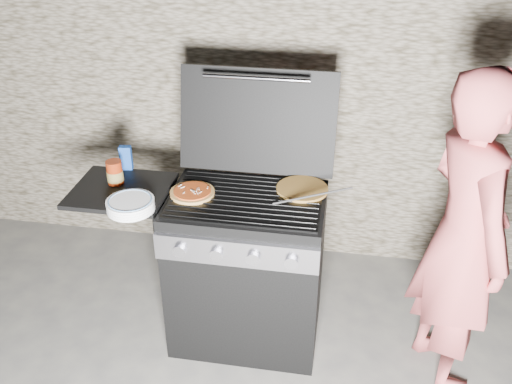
% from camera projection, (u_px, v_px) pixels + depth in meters
% --- Properties ---
extents(ground, '(50.00, 50.00, 0.00)m').
position_uv_depth(ground, '(248.00, 331.00, 3.34)').
color(ground, '#454444').
extents(stone_wall, '(8.00, 0.35, 1.80)m').
position_uv_depth(stone_wall, '(275.00, 120.00, 3.78)').
color(stone_wall, gray).
rests_on(stone_wall, ground).
extents(gas_grill, '(1.34, 0.79, 0.91)m').
position_uv_depth(gas_grill, '(203.00, 265.00, 3.15)').
color(gas_grill, black).
rests_on(gas_grill, ground).
extents(pizza_topped, '(0.26, 0.26, 0.03)m').
position_uv_depth(pizza_topped, '(192.00, 192.00, 2.91)').
color(pizza_topped, '#C29443').
rests_on(pizza_topped, gas_grill).
extents(pizza_plain, '(0.33, 0.33, 0.01)m').
position_uv_depth(pizza_plain, '(302.00, 189.00, 2.95)').
color(pizza_plain, gold).
rests_on(pizza_plain, gas_grill).
extents(sauce_jar, '(0.11, 0.11, 0.13)m').
position_uv_depth(sauce_jar, '(115.00, 172.00, 3.00)').
color(sauce_jar, maroon).
rests_on(sauce_jar, gas_grill).
extents(blue_carton, '(0.07, 0.05, 0.14)m').
position_uv_depth(blue_carton, '(126.00, 158.00, 3.14)').
color(blue_carton, navy).
rests_on(blue_carton, gas_grill).
extents(plate_stack, '(0.24, 0.24, 0.05)m').
position_uv_depth(plate_stack, '(131.00, 205.00, 2.79)').
color(plate_stack, white).
rests_on(plate_stack, gas_grill).
extents(person, '(0.59, 0.72, 1.69)m').
position_uv_depth(person, '(463.00, 239.00, 2.69)').
color(person, '#C14F50').
rests_on(person, ground).
extents(tongs, '(0.39, 0.12, 0.08)m').
position_uv_depth(tongs, '(313.00, 197.00, 2.82)').
color(tongs, '#262626').
rests_on(tongs, gas_grill).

